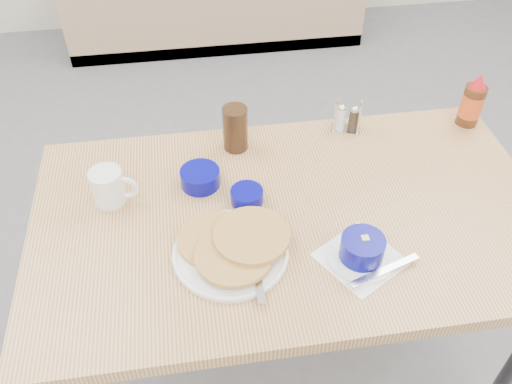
{
  "coord_description": "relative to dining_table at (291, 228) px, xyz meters",
  "views": [
    {
      "loc": [
        -0.25,
        -0.74,
        1.81
      ],
      "look_at": [
        -0.09,
        0.28,
        0.82
      ],
      "focal_mm": 38.0,
      "sensor_mm": 36.0,
      "label": 1
    }
  ],
  "objects": [
    {
      "name": "dining_table",
      "position": [
        0.0,
        0.0,
        0.0
      ],
      "size": [
        1.4,
        0.8,
        0.76
      ],
      "color": "tan",
      "rests_on": "ground"
    },
    {
      "name": "pancake_plate",
      "position": [
        -0.18,
        -0.12,
        0.08
      ],
      "size": [
        0.3,
        0.31,
        0.05
      ],
      "rotation": [
        0.0,
        0.0,
        -0.36
      ],
      "color": "white",
      "rests_on": "dining_table"
    },
    {
      "name": "coffee_mug",
      "position": [
        -0.48,
        0.12,
        0.11
      ],
      "size": [
        0.13,
        0.09,
        0.1
      ],
      "rotation": [
        0.0,
        0.0,
        -0.24
      ],
      "color": "white",
      "rests_on": "dining_table"
    },
    {
      "name": "grits_setting",
      "position": [
        0.14,
        -0.19,
        0.09
      ],
      "size": [
        0.26,
        0.24,
        0.08
      ],
      "rotation": [
        0.0,
        0.0,
        0.53
      ],
      "color": "white",
      "rests_on": "dining_table"
    },
    {
      "name": "creamer_bowl",
      "position": [
        -0.24,
        0.15,
        0.09
      ],
      "size": [
        0.11,
        0.11,
        0.05
      ],
      "rotation": [
        0.0,
        0.0,
        0.36
      ],
      "color": "#050578",
      "rests_on": "dining_table"
    },
    {
      "name": "butter_bowl",
      "position": [
        -0.11,
        0.06,
        0.08
      ],
      "size": [
        0.09,
        0.09,
        0.04
      ],
      "rotation": [
        0.0,
        0.0,
        -0.32
      ],
      "color": "#050578",
      "rests_on": "dining_table"
    },
    {
      "name": "amber_tumbler",
      "position": [
        -0.11,
        0.3,
        0.13
      ],
      "size": [
        0.1,
        0.1,
        0.14
      ],
      "primitive_type": "cylinder",
      "rotation": [
        0.0,
        0.0,
        -0.4
      ],
      "color": "black",
      "rests_on": "dining_table"
    },
    {
      "name": "condiment_caddy",
      "position": [
        0.24,
        0.34,
        0.1
      ],
      "size": [
        0.1,
        0.08,
        0.11
      ],
      "rotation": [
        0.0,
        0.0,
        -0.34
      ],
      "color": "silver",
      "rests_on": "dining_table"
    },
    {
      "name": "syrup_bottle",
      "position": [
        0.64,
        0.31,
        0.14
      ],
      "size": [
        0.07,
        0.07,
        0.18
      ],
      "rotation": [
        0.0,
        0.0,
        0.07
      ],
      "color": "#47230F",
      "rests_on": "dining_table"
    }
  ]
}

